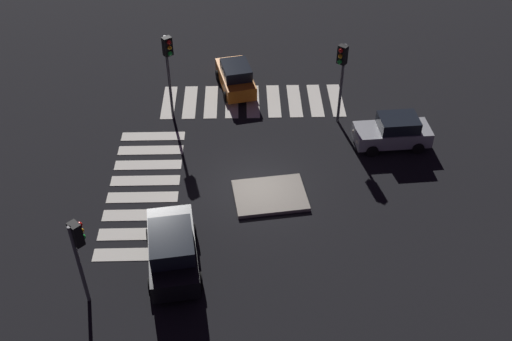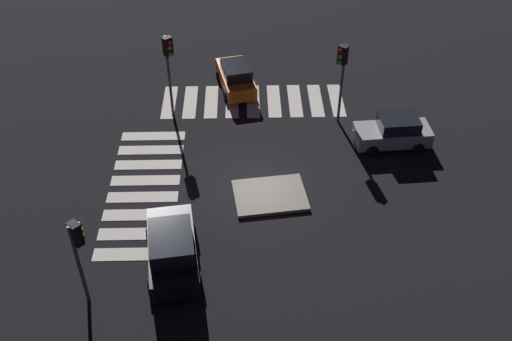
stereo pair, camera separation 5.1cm
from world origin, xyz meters
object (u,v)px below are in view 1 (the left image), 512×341
at_px(car_orange, 236,77).
at_px(traffic_light_south, 342,65).
at_px(car_black, 172,249).
at_px(car_silver, 393,132).
at_px(traffic_island, 270,195).
at_px(traffic_light_north, 78,244).
at_px(traffic_light_east, 168,58).

distance_m(car_orange, traffic_light_south, 6.75).
bearing_deg(car_black, traffic_light_south, -46.48).
distance_m(car_silver, traffic_light_south, 4.14).
xyz_separation_m(traffic_island, traffic_light_north, (6.98, 5.50, 2.88)).
height_order(car_orange, traffic_light_east, traffic_light_east).
relative_size(car_black, traffic_light_south, 1.00).
bearing_deg(traffic_light_north, car_orange, 25.39).
height_order(traffic_island, traffic_light_south, traffic_light_south).
bearing_deg(car_silver, traffic_island, 26.66).
height_order(traffic_light_north, traffic_light_south, traffic_light_south).
bearing_deg(car_silver, traffic_light_south, -42.59).
xyz_separation_m(traffic_island, traffic_light_east, (4.82, -6.45, 3.44)).
relative_size(car_orange, traffic_light_east, 0.85).
xyz_separation_m(car_orange, traffic_light_east, (3.27, 2.62, 2.72)).
bearing_deg(car_orange, traffic_island, 177.59).
height_order(car_black, traffic_light_south, traffic_light_south).
distance_m(traffic_island, car_black, 5.68).
height_order(car_silver, traffic_light_north, traffic_light_north).
height_order(car_orange, traffic_light_south, traffic_light_south).
bearing_deg(traffic_light_south, car_black, 2.04).
bearing_deg(traffic_island, traffic_light_east, -53.26).
xyz_separation_m(car_silver, traffic_light_east, (11.05, -2.73, 2.73)).
distance_m(traffic_island, traffic_light_north, 9.34).
bearing_deg(traffic_light_south, car_orange, -81.83).
xyz_separation_m(car_black, traffic_light_north, (2.98, 1.55, 2.05)).
height_order(traffic_island, traffic_light_north, traffic_light_north).
distance_m(car_orange, car_black, 13.24).
distance_m(car_black, car_silver, 12.79).
height_order(car_orange, traffic_light_north, traffic_light_north).
height_order(traffic_island, car_orange, car_orange).
relative_size(car_black, car_silver, 1.17).
bearing_deg(traffic_light_north, traffic_light_east, 35.59).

